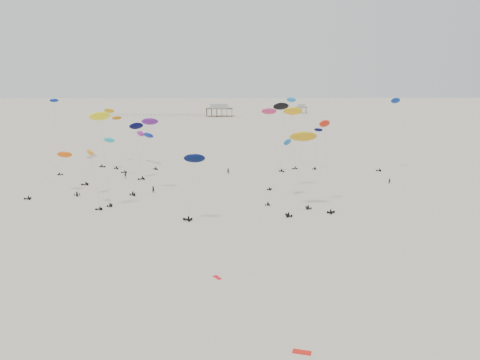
{
  "coord_description": "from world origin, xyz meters",
  "views": [
    {
      "loc": [
        -2.73,
        -23.29,
        32.06
      ],
      "look_at": [
        0.0,
        88.0,
        7.0
      ],
      "focal_mm": 35.0,
      "sensor_mm": 36.0,
      "label": 1
    }
  ],
  "objects_px": {
    "pavilion_main": "(219,111)",
    "rig_0": "(146,139)",
    "spectator_0": "(153,193)",
    "pavilion_small": "(301,109)",
    "rig_4": "(137,139)",
    "rig_9": "(92,167)"
  },
  "relations": [
    {
      "from": "pavilion_small",
      "to": "rig_4",
      "type": "relative_size",
      "value": 0.5
    },
    {
      "from": "rig_9",
      "to": "pavilion_small",
      "type": "bearing_deg",
      "value": -27.65
    },
    {
      "from": "rig_4",
      "to": "rig_9",
      "type": "relative_size",
      "value": 1.24
    },
    {
      "from": "pavilion_main",
      "to": "spectator_0",
      "type": "height_order",
      "value": "pavilion_main"
    },
    {
      "from": "pavilion_small",
      "to": "rig_9",
      "type": "height_order",
      "value": "rig_9"
    },
    {
      "from": "rig_0",
      "to": "spectator_0",
      "type": "xyz_separation_m",
      "value": [
        2.11,
        -3.9,
        -14.64
      ]
    },
    {
      "from": "pavilion_small",
      "to": "rig_9",
      "type": "relative_size",
      "value": 0.62
    },
    {
      "from": "rig_4",
      "to": "pavilion_small",
      "type": "bearing_deg",
      "value": -157.27
    },
    {
      "from": "pavilion_main",
      "to": "rig_4",
      "type": "distance_m",
      "value": 202.31
    },
    {
      "from": "rig_0",
      "to": "rig_9",
      "type": "distance_m",
      "value": 19.4
    },
    {
      "from": "pavilion_main",
      "to": "rig_0",
      "type": "xyz_separation_m",
      "value": [
        -15.93,
        -242.51,
        10.41
      ]
    },
    {
      "from": "pavilion_main",
      "to": "pavilion_small",
      "type": "relative_size",
      "value": 2.33
    },
    {
      "from": "rig_9",
      "to": "rig_4",
      "type": "bearing_deg",
      "value": -9.19
    },
    {
      "from": "rig_0",
      "to": "spectator_0",
      "type": "relative_size",
      "value": 9.08
    },
    {
      "from": "rig_0",
      "to": "rig_4",
      "type": "height_order",
      "value": "rig_0"
    },
    {
      "from": "pavilion_main",
      "to": "pavilion_small",
      "type": "height_order",
      "value": "pavilion_main"
    },
    {
      "from": "pavilion_small",
      "to": "rig_0",
      "type": "relative_size",
      "value": 0.43
    },
    {
      "from": "spectator_0",
      "to": "rig_4",
      "type": "bearing_deg",
      "value": -54.1
    },
    {
      "from": "spectator_0",
      "to": "pavilion_small",
      "type": "bearing_deg",
      "value": -86.63
    },
    {
      "from": "rig_4",
      "to": "pavilion_main",
      "type": "bearing_deg",
      "value": -142.09
    },
    {
      "from": "rig_9",
      "to": "rig_0",
      "type": "bearing_deg",
      "value": -44.54
    },
    {
      "from": "pavilion_small",
      "to": "spectator_0",
      "type": "xyz_separation_m",
      "value": [
        -83.81,
        -276.41,
        -3.49
      ]
    }
  ]
}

